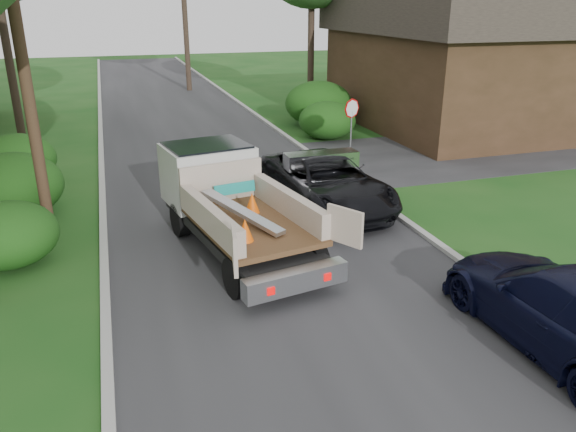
{
  "coord_description": "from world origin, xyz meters",
  "views": [
    {
      "loc": [
        -3.59,
        -10.59,
        5.89
      ],
      "look_at": [
        0.13,
        1.09,
        1.2
      ],
      "focal_mm": 35.0,
      "sensor_mm": 36.0,
      "label": 1
    }
  ],
  "objects_px": {
    "black_pickup": "(325,182)",
    "house_right": "(457,61)",
    "flatbed_truck": "(224,194)",
    "navy_suv": "(568,309)",
    "utility_pole": "(19,33)",
    "stop_sign": "(352,117)"
  },
  "relations": [
    {
      "from": "house_right",
      "to": "flatbed_truck",
      "type": "height_order",
      "value": "house_right"
    },
    {
      "from": "house_right",
      "to": "black_pickup",
      "type": "height_order",
      "value": "house_right"
    },
    {
      "from": "stop_sign",
      "to": "flatbed_truck",
      "type": "xyz_separation_m",
      "value": [
        -6.21,
        -6.09,
        -0.5
      ]
    },
    {
      "from": "black_pickup",
      "to": "house_right",
      "type": "bearing_deg",
      "value": 36.82
    },
    {
      "from": "stop_sign",
      "to": "black_pickup",
      "type": "distance_m",
      "value": 5.39
    },
    {
      "from": "stop_sign",
      "to": "black_pickup",
      "type": "bearing_deg",
      "value": -121.83
    },
    {
      "from": "house_right",
      "to": "black_pickup",
      "type": "xyz_separation_m",
      "value": [
        -10.59,
        -9.5,
        -2.37
      ]
    },
    {
      "from": "flatbed_truck",
      "to": "black_pickup",
      "type": "xyz_separation_m",
      "value": [
        3.42,
        1.59,
        -0.48
      ]
    },
    {
      "from": "stop_sign",
      "to": "flatbed_truck",
      "type": "relative_size",
      "value": 0.38
    },
    {
      "from": "utility_pole",
      "to": "house_right",
      "type": "bearing_deg",
      "value": 26.01
    },
    {
      "from": "flatbed_truck",
      "to": "navy_suv",
      "type": "height_order",
      "value": "flatbed_truck"
    },
    {
      "from": "stop_sign",
      "to": "utility_pole",
      "type": "relative_size",
      "value": 0.25
    },
    {
      "from": "navy_suv",
      "to": "black_pickup",
      "type": "bearing_deg",
      "value": -80.83
    },
    {
      "from": "utility_pole",
      "to": "black_pickup",
      "type": "relative_size",
      "value": 1.75
    },
    {
      "from": "stop_sign",
      "to": "flatbed_truck",
      "type": "bearing_deg",
      "value": -135.56
    },
    {
      "from": "flatbed_truck",
      "to": "black_pickup",
      "type": "bearing_deg",
      "value": 14.69
    },
    {
      "from": "utility_pole",
      "to": "flatbed_truck",
      "type": "bearing_deg",
      "value": -24.87
    },
    {
      "from": "stop_sign",
      "to": "utility_pole",
      "type": "distance_m",
      "value": 11.91
    },
    {
      "from": "utility_pole",
      "to": "navy_suv",
      "type": "distance_m",
      "value": 13.51
    },
    {
      "from": "black_pickup",
      "to": "flatbed_truck",
      "type": "bearing_deg",
      "value": -160.12
    },
    {
      "from": "navy_suv",
      "to": "flatbed_truck",
      "type": "bearing_deg",
      "value": -54.71
    },
    {
      "from": "house_right",
      "to": "navy_suv",
      "type": "bearing_deg",
      "value": -117.34
    }
  ]
}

